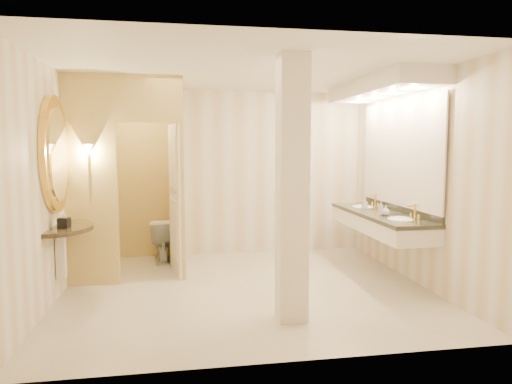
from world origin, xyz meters
TOP-DOWN VIEW (x-y plane):
  - floor at (0.00, 0.00)m, footprint 4.50×4.50m
  - ceiling at (0.00, 0.00)m, footprint 4.50×4.50m
  - wall_back at (0.00, 2.00)m, footprint 4.50×0.02m
  - wall_front at (0.00, -2.00)m, footprint 4.50×0.02m
  - wall_left at (-2.25, 0.00)m, footprint 0.02×4.00m
  - wall_right at (2.25, 0.00)m, footprint 0.02×4.00m
  - toilet_closet at (-1.11, 0.97)m, footprint 1.50×1.55m
  - wall_sconce at (-1.93, 0.43)m, footprint 0.14×0.14m
  - vanity at (1.98, 0.40)m, footprint 0.75×2.42m
  - console_shelf at (-2.21, -0.03)m, footprint 1.03×1.03m
  - pillar at (0.32, -1.07)m, footprint 0.29×0.29m
  - tissue_box at (-2.11, -0.17)m, footprint 0.13×0.13m
  - toilet at (-1.10, 1.60)m, footprint 0.43×0.69m
  - soap_bottle_a at (1.89, 0.80)m, footprint 0.07×0.07m
  - soap_bottle_b at (1.89, 0.11)m, footprint 0.14×0.14m
  - soap_bottle_c at (1.84, 0.14)m, footprint 0.07×0.07m

SIDE VIEW (x-z plane):
  - floor at x=0.00m, z-range 0.00..0.00m
  - toilet at x=-1.10m, z-range 0.00..0.68m
  - tissue_box at x=-2.11m, z-range 0.88..0.99m
  - soap_bottle_b at x=1.89m, z-range 0.88..1.01m
  - soap_bottle_a at x=1.89m, z-range 0.88..1.03m
  - soap_bottle_c at x=1.84m, z-range 0.88..1.06m
  - console_shelf at x=-2.21m, z-range 0.36..2.33m
  - wall_back at x=0.00m, z-range 0.00..2.70m
  - wall_front at x=0.00m, z-range 0.00..2.70m
  - wall_left at x=-2.25m, z-range 0.00..2.70m
  - wall_right at x=2.25m, z-range 0.00..2.70m
  - pillar at x=0.32m, z-range 0.00..2.70m
  - toilet_closet at x=-1.11m, z-range 0.04..2.74m
  - vanity at x=1.98m, z-range 0.58..2.67m
  - wall_sconce at x=-1.93m, z-range 1.52..1.94m
  - ceiling at x=0.00m, z-range 2.70..2.70m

